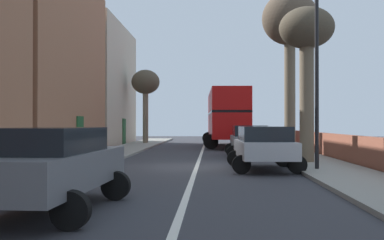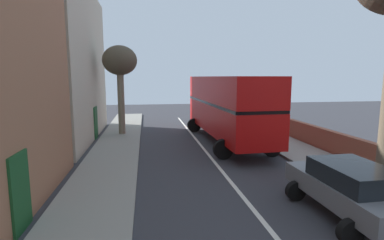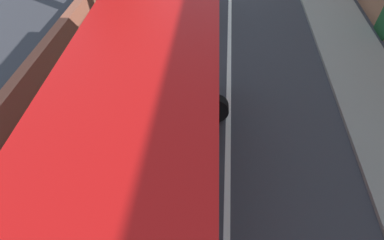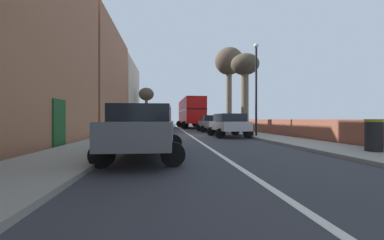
% 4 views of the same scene
% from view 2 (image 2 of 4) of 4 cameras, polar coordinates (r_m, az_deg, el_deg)
% --- Properties ---
extents(double_decker_bus, '(3.79, 10.97, 4.06)m').
position_cam_2_polar(double_decker_bus, '(18.23, 6.64, 3.00)').
color(double_decker_bus, red).
rests_on(double_decker_bus, ground).
extents(parked_car_grey_right_1, '(2.42, 4.23, 1.61)m').
position_cam_2_polar(parked_car_grey_right_1, '(9.70, 28.23, -11.40)').
color(parked_car_grey_right_1, slate).
rests_on(parked_car_grey_right_1, ground).
extents(street_tree_left_4, '(2.32, 2.32, 6.02)m').
position_cam_2_polar(street_tree_left_4, '(20.81, -13.80, 10.55)').
color(street_tree_left_4, '#7A6B56').
rests_on(street_tree_left_4, sidewalk_left).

